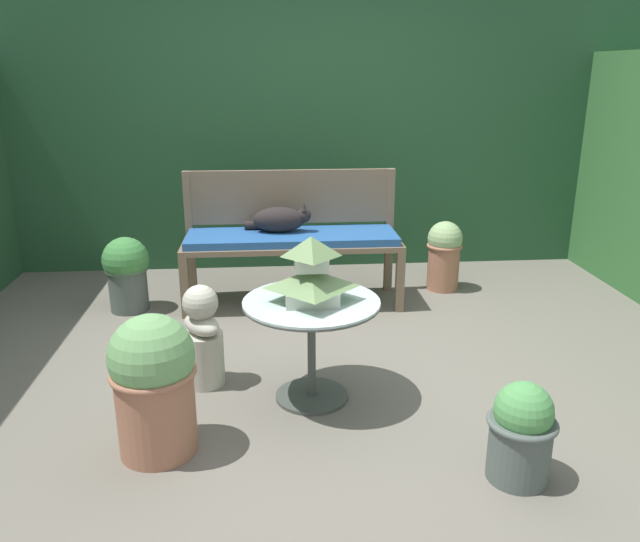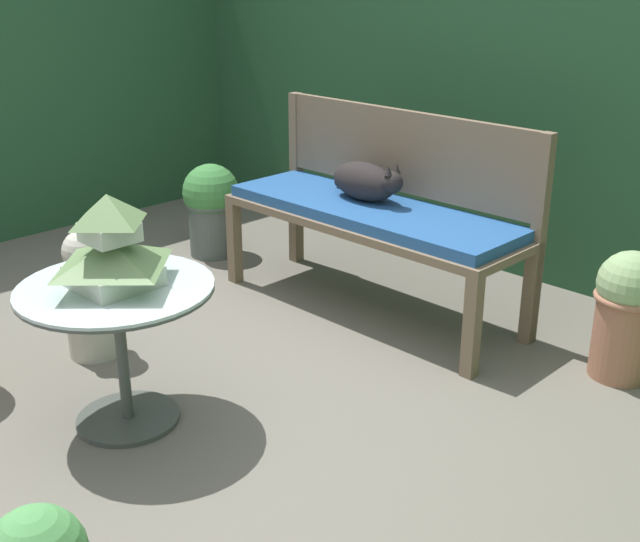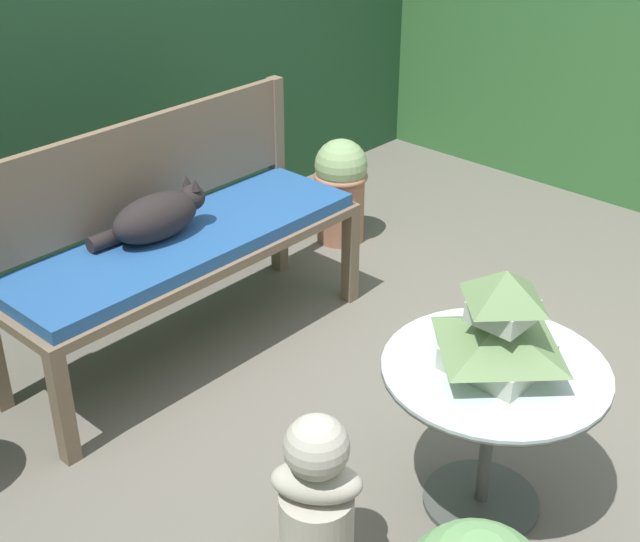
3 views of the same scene
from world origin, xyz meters
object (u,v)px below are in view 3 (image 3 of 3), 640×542
(cat, at_px, (156,217))
(garden_bust, at_px, (317,503))
(patio_table, at_px, (492,398))
(potted_plant_hedge_corner, at_px, (341,187))
(garden_bench, at_px, (185,250))
(pagoda_birdhouse, at_px, (501,327))

(cat, distance_m, garden_bust, 1.43)
(patio_table, height_order, potted_plant_hedge_corner, patio_table)
(cat, relative_size, garden_bust, 0.84)
(patio_table, relative_size, potted_plant_hedge_corner, 1.28)
(cat, height_order, potted_plant_hedge_corner, cat)
(garden_bench, distance_m, garden_bust, 1.38)
(patio_table, height_order, pagoda_birdhouse, pagoda_birdhouse)
(garden_bench, distance_m, cat, 0.19)
(garden_bust, xyz_separation_m, potted_plant_hedge_corner, (1.79, 1.47, 0.02))
(garden_bench, height_order, patio_table, patio_table)
(potted_plant_hedge_corner, bearing_deg, cat, -172.68)
(pagoda_birdhouse, height_order, garden_bust, pagoda_birdhouse)
(garden_bench, xyz_separation_m, garden_bust, (-0.55, -1.25, -0.20))
(pagoda_birdhouse, xyz_separation_m, potted_plant_hedge_corner, (1.19, 1.69, -0.41))
(garden_bust, distance_m, potted_plant_hedge_corner, 2.32)
(garden_bench, distance_m, patio_table, 1.47)
(pagoda_birdhouse, xyz_separation_m, garden_bust, (-0.60, 0.22, -0.44))
(garden_bust, bearing_deg, garden_bench, 121.96)
(garden_bench, height_order, garden_bust, garden_bust)
(garden_bench, xyz_separation_m, potted_plant_hedge_corner, (1.23, 0.23, -0.18))
(garden_bench, bearing_deg, cat, 146.77)
(garden_bench, distance_m, pagoda_birdhouse, 1.48)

